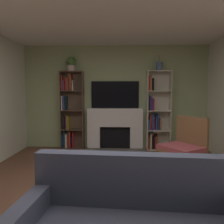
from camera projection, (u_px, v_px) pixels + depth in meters
ground_plane at (108, 208)px, 2.96m from camera, size 7.65×7.65×0.00m
wall_back_accent at (115, 97)px, 6.04m from camera, size 4.74×0.06×2.60m
fireplace at (115, 128)px, 5.97m from camera, size 1.49×0.50×1.02m
tv at (115, 95)px, 5.98m from camera, size 1.19×0.06×0.68m
bookshelf_left at (70, 112)px, 6.00m from camera, size 0.58×0.26×1.95m
bookshelf_right at (155, 114)px, 5.89m from camera, size 0.58×0.32×1.95m
potted_plant at (71, 63)px, 5.83m from camera, size 0.24×0.24×0.35m
vase_with_flowers at (159, 66)px, 5.75m from camera, size 0.15×0.15×0.40m
armchair at (185, 144)px, 4.19m from camera, size 0.86×0.88×1.00m
coffee_table at (130, 195)px, 2.62m from camera, size 0.78×0.43×0.36m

